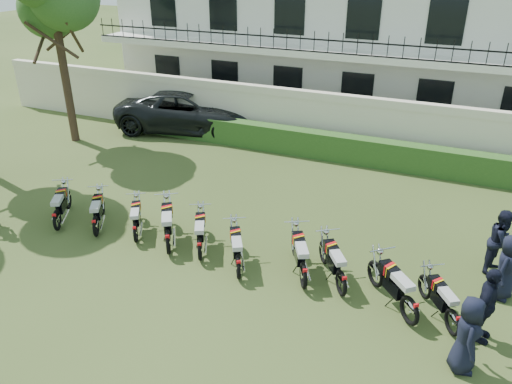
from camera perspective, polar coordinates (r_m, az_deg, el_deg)
ground at (r=13.56m, az=-5.27°, el=-6.01°), size 100.00×100.00×0.00m
perimeter_wall at (r=19.81m, az=5.68°, el=8.30°), size 30.00×0.35×2.30m
hedge at (r=19.04m, az=7.70°, el=5.30°), size 18.00×0.60×1.00m
building at (r=24.87m, az=10.47°, el=17.66°), size 20.40×9.60×7.40m
motorcycle_0 at (r=14.99m, az=-21.88°, el=-2.50°), size 1.02×1.70×1.04m
motorcycle_1 at (r=14.33m, az=-17.92°, el=-3.25°), size 1.03×1.61×1.00m
motorcycle_2 at (r=13.77m, az=-13.66°, el=-4.04°), size 0.98×1.53×0.95m
motorcycle_3 at (r=13.05m, az=-10.07°, el=-5.05°), size 1.18×1.80×1.12m
motorcycle_4 at (r=12.72m, az=-6.46°, el=-5.96°), size 0.95×1.70×1.01m
motorcycle_5 at (r=11.98m, az=-2.06°, el=-7.97°), size 1.01×1.68×1.03m
motorcycle_6 at (r=11.69m, az=5.47°, el=-8.86°), size 1.04×1.82×1.09m
motorcycle_7 at (r=11.59m, az=9.77°, el=-9.63°), size 1.15×1.66×1.05m
motorcycle_8 at (r=11.11m, az=17.24°, el=-12.17°), size 1.42×1.59×1.11m
motorcycle_9 at (r=11.18m, az=21.67°, el=-13.13°), size 1.04×1.54×0.97m
suv at (r=21.97m, az=-7.49°, el=9.17°), size 6.72×4.11×1.74m
officer_0 at (r=10.27m, az=22.98°, el=-14.78°), size 0.62×0.85×1.61m
officer_2 at (r=11.07m, az=24.83°, el=-11.68°), size 0.55×1.04×1.68m
officer_3 at (r=12.54m, az=26.71°, el=-7.70°), size 0.73×0.90×1.58m
officer_4 at (r=13.42m, az=26.25°, el=-5.11°), size 0.84×0.96×1.66m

